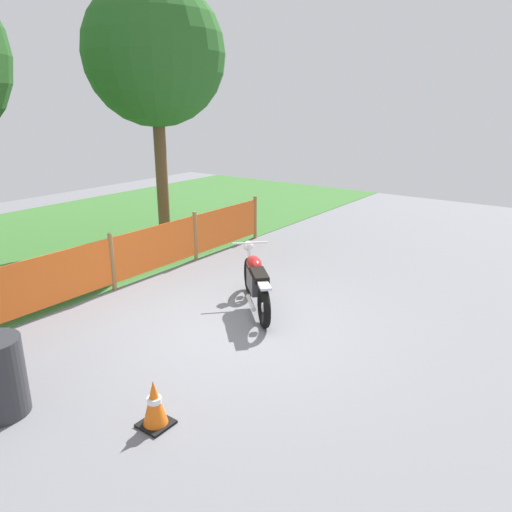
{
  "coord_description": "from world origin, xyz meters",
  "views": [
    {
      "loc": [
        -5.08,
        -4.34,
        3.24
      ],
      "look_at": [
        0.84,
        -0.03,
        0.9
      ],
      "focal_mm": 33.99,
      "sensor_mm": 36.0,
      "label": 1
    }
  ],
  "objects": [
    {
      "name": "motorcycle_lead",
      "position": [
        0.84,
        -0.02,
        0.47
      ],
      "size": [
        1.49,
        1.53,
        0.96
      ],
      "rotation": [
        0.0,
        0.0,
        0.8
      ],
      "color": "black",
      "rests_on": "ground"
    },
    {
      "name": "ground",
      "position": [
        0.0,
        0.0,
        -0.01
      ],
      "size": [
        24.0,
        24.0,
        0.02
      ],
      "primitive_type": "cube",
      "color": "slate"
    },
    {
      "name": "grass_verge",
      "position": [
        0.0,
        6.4,
        0.01
      ],
      "size": [
        24.0,
        7.77,
        0.01
      ],
      "primitive_type": "cube",
      "color": "#386B2D",
      "rests_on": "ground"
    },
    {
      "name": "barrier_fence",
      "position": [
        0.0,
        2.51,
        0.54
      ],
      "size": [
        8.67,
        0.08,
        1.05
      ],
      "color": "olive",
      "rests_on": "ground"
    },
    {
      "name": "traffic_cone",
      "position": [
        -2.22,
        -0.96,
        0.26
      ],
      "size": [
        0.32,
        0.32,
        0.53
      ],
      "color": "black",
      "rests_on": "ground"
    },
    {
      "name": "tree_near_right",
      "position": [
        2.96,
        4.3,
        4.22
      ],
      "size": [
        3.17,
        3.17,
        5.83
      ],
      "color": "brown",
      "rests_on": "ground"
    }
  ]
}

